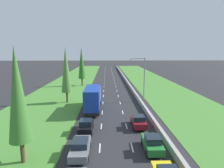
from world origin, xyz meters
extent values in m
plane|color=#28282B|center=(0.00, 60.00, 0.00)|extent=(300.00, 300.00, 0.00)
cube|color=#478433|center=(-12.65, 60.00, 0.02)|extent=(14.00, 140.00, 0.04)
cube|color=#478433|center=(14.35, 60.00, 0.02)|extent=(14.00, 140.00, 0.04)
cube|color=#9E9B93|center=(5.70, 60.00, 0.42)|extent=(0.44, 120.00, 0.85)
cube|color=white|center=(-1.75, 15.00, 0.01)|extent=(0.14, 2.00, 0.01)
cube|color=white|center=(-1.75, 21.00, 0.01)|extent=(0.14, 2.00, 0.01)
cube|color=white|center=(-1.75, 27.00, 0.01)|extent=(0.14, 2.00, 0.01)
cube|color=white|center=(-1.75, 33.00, 0.01)|extent=(0.14, 2.00, 0.01)
cube|color=white|center=(-1.75, 39.00, 0.01)|extent=(0.14, 2.00, 0.01)
cube|color=white|center=(-1.75, 45.00, 0.01)|extent=(0.14, 2.00, 0.01)
cube|color=white|center=(-1.75, 51.00, 0.01)|extent=(0.14, 2.00, 0.01)
cube|color=white|center=(-1.75, 57.00, 0.01)|extent=(0.14, 2.00, 0.01)
cube|color=white|center=(-1.75, 63.00, 0.01)|extent=(0.14, 2.00, 0.01)
cube|color=white|center=(-1.75, 69.00, 0.01)|extent=(0.14, 2.00, 0.01)
cube|color=white|center=(-1.75, 75.00, 0.01)|extent=(0.14, 2.00, 0.01)
cube|color=white|center=(-1.75, 81.00, 0.01)|extent=(0.14, 2.00, 0.01)
cube|color=white|center=(-1.75, 87.00, 0.01)|extent=(0.14, 2.00, 0.01)
cube|color=white|center=(-1.75, 93.00, 0.01)|extent=(0.14, 2.00, 0.01)
cube|color=white|center=(-1.75, 99.00, 0.01)|extent=(0.14, 2.00, 0.01)
cube|color=white|center=(-1.75, 105.00, 0.01)|extent=(0.14, 2.00, 0.01)
cube|color=white|center=(-1.75, 111.00, 0.01)|extent=(0.14, 2.00, 0.01)
cube|color=white|center=(-1.75, 117.00, 0.01)|extent=(0.14, 2.00, 0.01)
cube|color=white|center=(1.75, 15.00, 0.01)|extent=(0.14, 2.00, 0.01)
cube|color=white|center=(1.75, 21.00, 0.01)|extent=(0.14, 2.00, 0.01)
cube|color=white|center=(1.75, 27.00, 0.01)|extent=(0.14, 2.00, 0.01)
cube|color=white|center=(1.75, 33.00, 0.01)|extent=(0.14, 2.00, 0.01)
cube|color=white|center=(1.75, 39.00, 0.01)|extent=(0.14, 2.00, 0.01)
cube|color=white|center=(1.75, 45.00, 0.01)|extent=(0.14, 2.00, 0.01)
cube|color=white|center=(1.75, 51.00, 0.01)|extent=(0.14, 2.00, 0.01)
cube|color=white|center=(1.75, 57.00, 0.01)|extent=(0.14, 2.00, 0.01)
cube|color=white|center=(1.75, 63.00, 0.01)|extent=(0.14, 2.00, 0.01)
cube|color=white|center=(1.75, 69.00, 0.01)|extent=(0.14, 2.00, 0.01)
cube|color=white|center=(1.75, 75.00, 0.01)|extent=(0.14, 2.00, 0.01)
cube|color=white|center=(1.75, 81.00, 0.01)|extent=(0.14, 2.00, 0.01)
cube|color=white|center=(1.75, 87.00, 0.01)|extent=(0.14, 2.00, 0.01)
cube|color=white|center=(1.75, 93.00, 0.01)|extent=(0.14, 2.00, 0.01)
cube|color=white|center=(1.75, 99.00, 0.01)|extent=(0.14, 2.00, 0.01)
cube|color=white|center=(1.75, 105.00, 0.01)|extent=(0.14, 2.00, 0.01)
cube|color=white|center=(1.75, 111.00, 0.01)|extent=(0.14, 2.00, 0.01)
cube|color=white|center=(1.75, 117.00, 0.01)|extent=(0.14, 2.00, 0.01)
cube|color=#237A33|center=(3.75, 14.38, 0.70)|extent=(1.68, 3.90, 0.76)
cube|color=#19232D|center=(3.75, 14.08, 1.40)|extent=(1.52, 1.60, 0.64)
cylinder|color=black|center=(2.99, 15.59, 0.32)|extent=(0.22, 0.64, 0.64)
cylinder|color=black|center=(4.51, 15.59, 0.32)|extent=(0.22, 0.64, 0.64)
cylinder|color=black|center=(2.99, 13.17, 0.32)|extent=(0.22, 0.64, 0.64)
cylinder|color=black|center=(4.51, 13.17, 0.32)|extent=(0.22, 0.64, 0.64)
cube|color=slate|center=(-3.64, 13.78, 0.68)|extent=(1.76, 4.50, 0.72)
cube|color=#19232D|center=(-3.64, 13.63, 1.34)|extent=(1.56, 1.90, 0.60)
cylinder|color=black|center=(-4.44, 15.18, 0.32)|extent=(0.22, 0.64, 0.64)
cylinder|color=black|center=(-2.84, 15.18, 0.32)|extent=(0.22, 0.64, 0.64)
cylinder|color=black|center=(-4.44, 12.39, 0.32)|extent=(0.22, 0.64, 0.64)
cylinder|color=black|center=(-2.84, 12.39, 0.32)|extent=(0.22, 0.64, 0.64)
cube|color=maroon|center=(3.34, 20.68, 0.70)|extent=(1.68, 3.90, 0.76)
cube|color=#19232D|center=(3.34, 20.38, 1.40)|extent=(1.52, 1.60, 0.64)
cylinder|color=black|center=(2.58, 21.89, 0.32)|extent=(0.22, 0.64, 0.64)
cylinder|color=black|center=(4.10, 21.89, 0.32)|extent=(0.22, 0.64, 0.64)
cylinder|color=black|center=(2.58, 19.47, 0.32)|extent=(0.22, 0.64, 0.64)
cylinder|color=black|center=(4.10, 19.47, 0.32)|extent=(0.22, 0.64, 0.64)
cube|color=black|center=(-3.66, 19.29, 0.70)|extent=(1.68, 3.90, 0.76)
cube|color=#19232D|center=(-3.66, 18.99, 1.40)|extent=(1.52, 1.60, 0.64)
cylinder|color=black|center=(-4.42, 20.50, 0.32)|extent=(0.22, 0.64, 0.64)
cylinder|color=black|center=(-2.90, 20.50, 0.32)|extent=(0.22, 0.64, 0.64)
cylinder|color=black|center=(-4.42, 18.08, 0.32)|extent=(0.22, 0.64, 0.64)
cylinder|color=black|center=(-2.90, 18.08, 0.32)|extent=(0.22, 0.64, 0.64)
cube|color=black|center=(-3.41, 28.72, 0.60)|extent=(2.20, 9.40, 0.56)
cube|color=silver|center=(-3.41, 32.32, 2.13)|extent=(2.40, 2.20, 2.50)
cube|color=#19389E|center=(-3.41, 27.62, 2.53)|extent=(2.44, 7.20, 3.30)
cylinder|color=black|center=(-4.53, 32.02, 0.32)|extent=(0.22, 0.64, 0.64)
cylinder|color=black|center=(-2.29, 32.02, 0.32)|extent=(0.22, 0.64, 0.64)
cylinder|color=black|center=(-4.53, 26.54, 0.32)|extent=(0.22, 0.64, 0.64)
cylinder|color=black|center=(-2.29, 26.54, 0.32)|extent=(0.22, 0.64, 0.64)
cylinder|color=black|center=(-4.53, 25.46, 0.32)|extent=(0.22, 0.64, 0.64)
cylinder|color=black|center=(-2.29, 25.46, 0.32)|extent=(0.22, 0.64, 0.64)
cylinder|color=#4C3823|center=(-8.84, 12.55, 1.10)|extent=(0.40, 0.40, 2.20)
cone|color=#3D752D|center=(-8.84, 12.55, 6.55)|extent=(2.07, 2.07, 8.70)
cylinder|color=#4C3823|center=(-9.00, 33.60, 1.10)|extent=(0.40, 0.40, 2.20)
cone|color=#4C7F38|center=(-9.00, 33.60, 6.71)|extent=(2.08, 2.08, 9.03)
cylinder|color=#4C3823|center=(-8.40, 52.77, 1.10)|extent=(0.40, 0.40, 2.20)
cone|color=#2D6623|center=(-8.40, 52.77, 6.92)|extent=(2.09, 2.09, 9.45)
cylinder|color=gray|center=(6.76, 34.26, 4.50)|extent=(0.20, 0.20, 9.00)
cylinder|color=gray|center=(5.36, 34.26, 8.85)|extent=(2.80, 0.12, 0.12)
cube|color=silver|center=(3.96, 34.26, 8.75)|extent=(0.60, 0.28, 0.20)
camera|label=1|loc=(-0.98, -3.93, 10.31)|focal=30.32mm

